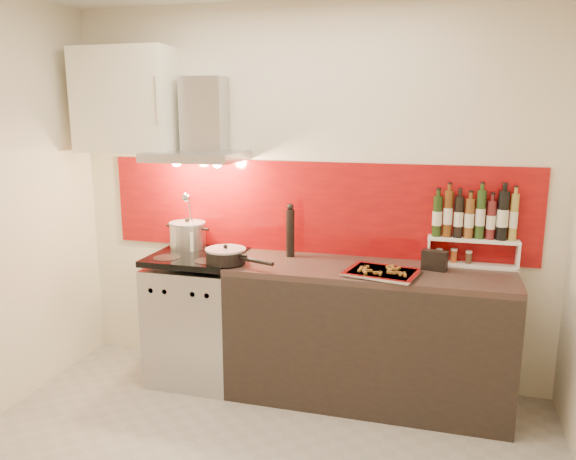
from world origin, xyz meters
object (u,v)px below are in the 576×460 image
(stock_pot, at_px, (188,235))
(pepper_mill, at_px, (290,231))
(counter, at_px, (368,334))
(saute_pan, at_px, (227,256))
(baking_tray, at_px, (382,272))
(range_stove, at_px, (199,318))

(stock_pot, height_order, pepper_mill, pepper_mill)
(counter, distance_m, saute_pan, 1.06)
(saute_pan, bearing_deg, pepper_mill, 41.24)
(counter, height_order, pepper_mill, pepper_mill)
(stock_pot, xyz_separation_m, pepper_mill, (0.77, 0.00, 0.07))
(baking_tray, bearing_deg, counter, 125.06)
(pepper_mill, bearing_deg, range_stove, -166.80)
(counter, xyz_separation_m, saute_pan, (-0.91, -0.16, 0.51))
(counter, relative_size, stock_pot, 6.92)
(counter, relative_size, pepper_mill, 4.88)
(saute_pan, relative_size, baking_tray, 1.03)
(range_stove, xyz_separation_m, counter, (1.20, 0.00, 0.01))
(range_stove, distance_m, counter, 1.20)
(range_stove, bearing_deg, counter, 0.23)
(range_stove, bearing_deg, pepper_mill, 13.20)
(counter, xyz_separation_m, baking_tray, (0.09, -0.13, 0.47))
(range_stove, bearing_deg, baking_tray, -5.53)
(stock_pot, bearing_deg, counter, -6.08)
(counter, distance_m, baking_tray, 0.49)
(saute_pan, height_order, pepper_mill, pepper_mill)
(counter, bearing_deg, baking_tray, -54.94)
(range_stove, relative_size, saute_pan, 1.83)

